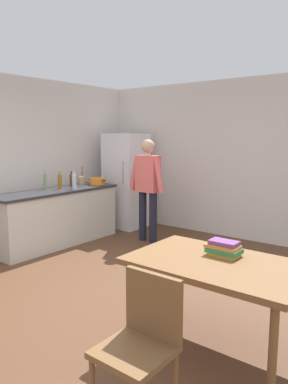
{
  "coord_description": "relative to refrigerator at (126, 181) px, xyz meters",
  "views": [
    {
      "loc": [
        2.7,
        -2.92,
        1.76
      ],
      "look_at": [
        -0.48,
        1.14,
        0.97
      ],
      "focal_mm": 34.38,
      "sensor_mm": 36.0,
      "label": 1
    }
  ],
  "objects": [
    {
      "name": "ground_plane",
      "position": [
        1.9,
        -2.4,
        -0.9
      ],
      "size": [
        14.0,
        14.0,
        0.0
      ],
      "primitive_type": "plane",
      "color": "brown"
    },
    {
      "name": "wall_back",
      "position": [
        1.9,
        0.6,
        0.45
      ],
      "size": [
        6.4,
        0.12,
        2.7
      ],
      "primitive_type": "cube",
      "color": "silver",
      "rests_on": "ground_plane"
    },
    {
      "name": "wall_left",
      "position": [
        -0.7,
        -2.2,
        0.45
      ],
      "size": [
        0.12,
        5.6,
        2.7
      ],
      "primitive_type": "cube",
      "color": "silver",
      "rests_on": "ground_plane"
    },
    {
      "name": "kitchen_counter",
      "position": [
        -0.1,
        -1.6,
        -0.45
      ],
      "size": [
        0.64,
        2.2,
        0.9
      ],
      "color": "beige",
      "rests_on": "ground_plane"
    },
    {
      "name": "refrigerator",
      "position": [
        0.0,
        0.0,
        0.0
      ],
      "size": [
        0.7,
        0.67,
        1.8
      ],
      "color": "white",
      "rests_on": "ground_plane"
    },
    {
      "name": "person",
      "position": [
        0.95,
        -0.55,
        0.08
      ],
      "size": [
        0.7,
        0.22,
        1.7
      ],
      "color": "#1E1E2D",
      "rests_on": "ground_plane"
    },
    {
      "name": "dining_table",
      "position": [
        3.3,
        -2.7,
        -0.23
      ],
      "size": [
        1.4,
        0.9,
        0.75
      ],
      "color": "brown",
      "rests_on": "ground_plane"
    },
    {
      "name": "chair",
      "position": [
        3.3,
        -3.67,
        -0.37
      ],
      "size": [
        0.42,
        0.42,
        0.91
      ],
      "rotation": [
        0.0,
        0.0,
        0.24
      ],
      "color": "brown",
      "rests_on": "ground_plane"
    },
    {
      "name": "cooking_pot",
      "position": [
        -0.04,
        -0.74,
        0.06
      ],
      "size": [
        0.4,
        0.28,
        0.12
      ],
      "color": "orange",
      "rests_on": "kitchen_counter"
    },
    {
      "name": "utensil_jar",
      "position": [
        -0.26,
        -0.9,
        0.08
      ],
      "size": [
        0.11,
        0.11,
        0.32
      ],
      "color": "tan",
      "rests_on": "kitchen_counter"
    },
    {
      "name": "bottle_water_clear",
      "position": [
        0.09,
        -1.39,
        0.13
      ],
      "size": [
        0.07,
        0.07,
        0.3
      ],
      "color": "silver",
      "rests_on": "kitchen_counter"
    },
    {
      "name": "bottle_oil_amber",
      "position": [
        -0.17,
        -1.46,
        0.12
      ],
      "size": [
        0.06,
        0.06,
        0.28
      ],
      "color": "#996619",
      "rests_on": "kitchen_counter"
    },
    {
      "name": "bottle_vinegar_tall",
      "position": [
        -0.25,
        -1.69,
        0.14
      ],
      "size": [
        0.06,
        0.06,
        0.32
      ],
      "color": "gray",
      "rests_on": "kitchen_counter"
    },
    {
      "name": "bottle_beer_brown",
      "position": [
        -0.23,
        -1.16,
        0.11
      ],
      "size": [
        0.06,
        0.06,
        0.26
      ],
      "color": "#5B3314",
      "rests_on": "kitchen_counter"
    },
    {
      "name": "book_stack",
      "position": [
        3.29,
        -2.54,
        -0.09
      ],
      "size": [
        0.29,
        0.18,
        0.13
      ],
      "color": "gold",
      "rests_on": "dining_table"
    }
  ]
}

